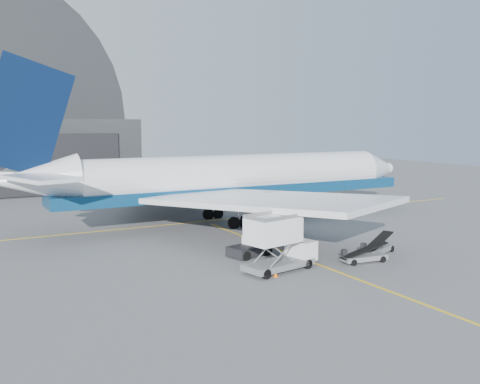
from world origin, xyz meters
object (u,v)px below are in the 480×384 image
airliner (225,179)px  belt_loader_a (377,248)px  pushback_tug (250,248)px  belt_loader_b (363,256)px  catering_truck (278,244)px

airliner → belt_loader_a: 20.51m
pushback_tug → belt_loader_a: belt_loader_a is taller
belt_loader_a → belt_loader_b: size_ratio=1.06×
pushback_tug → catering_truck: bearing=-111.3°
pushback_tug → belt_loader_a: 11.03m
airliner → pushback_tug: airliner is taller
catering_truck → pushback_tug: size_ratio=1.58×
pushback_tug → belt_loader_b: bearing=-57.8°
airliner → belt_loader_a: bearing=-75.9°
airliner → pushback_tug: (-5.06, -14.63, -4.36)m
airliner → pushback_tug: 16.08m
pushback_tug → belt_loader_b: (6.97, -6.37, -0.15)m
catering_truck → pushback_tug: bearing=72.7°
catering_truck → belt_loader_b: (7.51, -1.12, -1.65)m
airliner → belt_loader_a: size_ratio=11.47×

